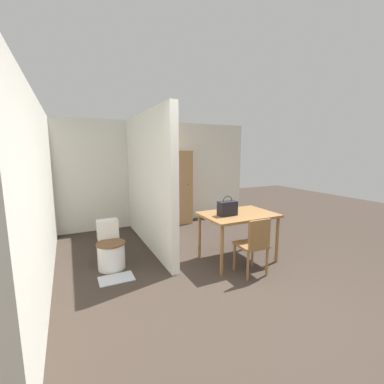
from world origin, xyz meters
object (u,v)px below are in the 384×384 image
Objects in this scene: toilet at (111,250)px; wooden_cabinet at (178,188)px; wooden_chair at (254,244)px; handbag at (227,208)px; dining_table at (238,219)px.

wooden_cabinet is (1.91, 1.82, 0.62)m from toilet.
wooden_chair is 0.69m from handbag.
wooden_cabinet reaches higher than dining_table.
wooden_cabinet reaches higher than toilet.
handbag is 0.17× the size of wooden_cabinet.
wooden_cabinet is (-0.04, 2.48, 0.19)m from dining_table.
wooden_cabinet is at bearing 85.62° from handbag.
wooden_chair reaches higher than dining_table.
toilet is at bearing 161.28° from dining_table.
toilet is 1.95m from handbag.
wooden_cabinet is (0.19, 2.50, -0.01)m from handbag.
handbag reaches higher than wooden_chair.
toilet is (-1.95, 0.66, -0.43)m from dining_table.
dining_table is at bearing -18.72° from toilet.
dining_table is 1.67× the size of toilet.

